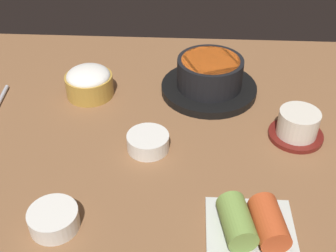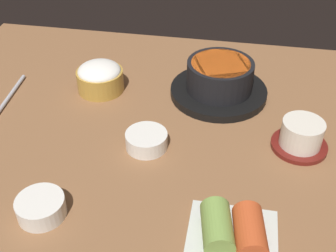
% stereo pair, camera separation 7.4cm
% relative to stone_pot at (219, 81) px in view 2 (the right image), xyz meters
% --- Properties ---
extents(dining_table, '(1.00, 0.76, 0.02)m').
position_rel_stone_pot_xyz_m(dining_table, '(-0.09, -0.14, -0.04)').
color(dining_table, brown).
rests_on(dining_table, ground).
extents(stone_pot, '(0.19, 0.19, 0.07)m').
position_rel_stone_pot_xyz_m(stone_pot, '(0.00, 0.00, 0.00)').
color(stone_pot, black).
rests_on(stone_pot, dining_table).
extents(rice_bowl, '(0.09, 0.09, 0.06)m').
position_rel_stone_pot_xyz_m(rice_bowl, '(-0.24, -0.02, -0.00)').
color(rice_bowl, '#B78C38').
rests_on(rice_bowl, dining_table).
extents(tea_cup_with_saucer, '(0.10, 0.10, 0.05)m').
position_rel_stone_pot_xyz_m(tea_cup_with_saucer, '(0.15, -0.13, -0.01)').
color(tea_cup_with_saucer, maroon).
rests_on(tea_cup_with_saucer, dining_table).
extents(banchan_cup_center, '(0.07, 0.07, 0.03)m').
position_rel_stone_pot_xyz_m(banchan_cup_center, '(-0.11, -0.18, -0.02)').
color(banchan_cup_center, white).
rests_on(banchan_cup_center, dining_table).
extents(kimchi_plate, '(0.12, 0.12, 0.05)m').
position_rel_stone_pot_xyz_m(kimchi_plate, '(0.05, -0.36, -0.01)').
color(kimchi_plate, silver).
rests_on(kimchi_plate, dining_table).
extents(side_bowl_near, '(0.07, 0.07, 0.03)m').
position_rel_stone_pot_xyz_m(side_bowl_near, '(-0.22, -0.36, -0.02)').
color(side_bowl_near, white).
rests_on(side_bowl_near, dining_table).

